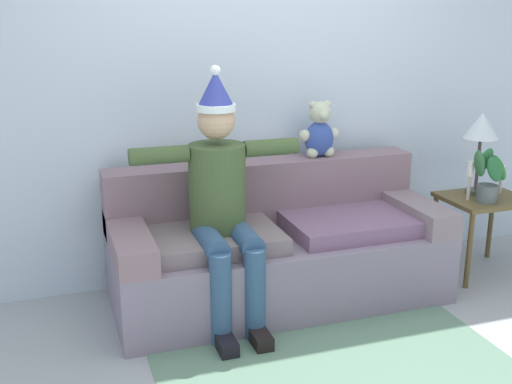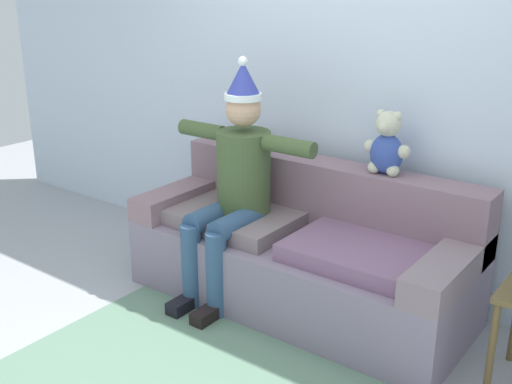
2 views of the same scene
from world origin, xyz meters
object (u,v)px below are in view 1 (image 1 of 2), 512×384
couch (277,248)px  teddy_bear (319,132)px  side_table (483,209)px  table_lamp (481,130)px  person_seated (222,197)px  potted_plant (489,175)px  candle_tall (470,175)px  candle_short (501,176)px

couch → teddy_bear: (0.40, 0.26, 0.69)m
couch → side_table: (1.52, -0.09, 0.14)m
table_lamp → person_seated: bearing=-175.0°
couch → potted_plant: size_ratio=5.45×
person_seated → table_lamp: (1.92, 0.17, 0.25)m
teddy_bear → table_lamp: 1.14m
potted_plant → candle_tall: bearing=133.6°
table_lamp → potted_plant: (-0.07, -0.20, -0.27)m
table_lamp → candle_tall: size_ratio=2.15×
side_table → potted_plant: potted_plant is taller
couch → side_table: bearing=-3.5°
side_table → table_lamp: size_ratio=0.97×
person_seated → side_table: person_seated is taller
teddy_bear → candle_short: (1.27, -0.31, -0.34)m
teddy_bear → side_table: bearing=-17.4°
side_table → candle_tall: size_ratio=2.08×
table_lamp → couch: bearing=-179.9°
candle_tall → person_seated: bearing=-178.3°
side_table → potted_plant: 0.31m
candle_tall → couch: bearing=175.3°
potted_plant → candle_short: size_ratio=1.90×
teddy_bear → candle_short: size_ratio=1.88×
person_seated → candle_tall: person_seated is taller
person_seated → candle_tall: bearing=1.7°
potted_plant → candle_short: potted_plant is taller
teddy_bear → potted_plant: size_ratio=0.99×
teddy_bear → candle_tall: (0.96, -0.37, -0.29)m
side_table → candle_short: candle_short is taller
couch → table_lamp: (1.51, 0.00, 0.68)m
person_seated → candle_short: person_seated is taller
couch → teddy_bear: size_ratio=5.53×
table_lamp → candle_short: size_ratio=2.84×
candle_tall → table_lamp: bearing=37.8°
side_table → person_seated: bearing=-177.8°
couch → table_lamp: table_lamp is taller
couch → person_seated: (-0.41, -0.17, 0.43)m
person_seated → couch: bearing=22.1°
side_table → candle_short: bearing=14.3°
teddy_bear → person_seated: bearing=-152.4°
couch → candle_short: couch is taller
couch → potted_plant: 1.51m
table_lamp → candle_tall: table_lamp is taller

